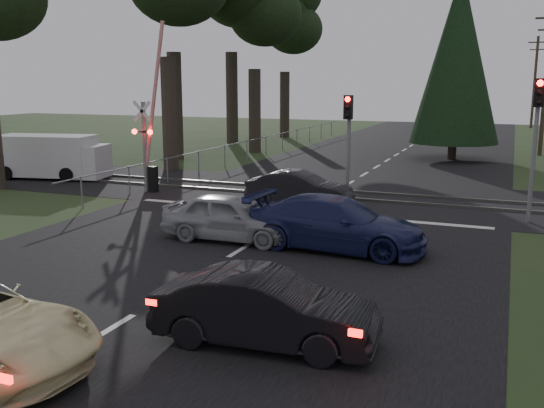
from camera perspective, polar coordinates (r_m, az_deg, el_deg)
The scene contains 19 objects.
ground at distance 14.38m, azimuth -7.95°, elevation -7.31°, with size 120.00×120.00×0.00m, color #263B1B.
road at distance 23.30m, azimuth 4.21°, elevation 0.05°, with size 14.00×100.00×0.01m, color black.
rail_corridor at distance 25.18m, azimuth 5.57°, elevation 0.89°, with size 120.00×8.00×0.01m, color black.
stop_line at distance 21.62m, azimuth 2.77°, elevation -0.81°, with size 13.00×0.35×0.00m, color silver.
rail_near at distance 24.41m, azimuth 5.05°, elevation 0.67°, with size 120.00×0.12×0.10m, color #59544C.
rail_far at distance 25.93m, azimuth 6.07°, elevation 1.28°, with size 120.00×0.12×0.10m, color #59544C.
crossing_signal at distance 25.90m, azimuth -11.49°, elevation 5.59°, with size 1.62×0.38×6.96m.
traffic_signal_right at distance 21.33m, azimuth 23.77°, elevation 7.04°, with size 0.68×0.48×4.70m.
traffic_signal_center at distance 23.29m, azimuth 7.18°, elevation 6.95°, with size 0.32×0.48×4.10m.
utility_pole_far at distance 66.83m, azimuth 23.49°, elevation 10.63°, with size 1.80×0.26×9.00m.
euc_tree_c at distance 40.35m, azimuth -1.70°, elevation 18.43°, with size 6.00×6.00×13.20m.
euc_tree_e at distance 51.25m, azimuth 1.23°, elevation 16.94°, with size 6.00×6.00×13.20m.
conifer_tree at distance 37.97m, azimuth 17.06°, elevation 13.06°, with size 5.20×5.20×11.00m.
fence_left at distance 37.56m, azimuth -1.44°, elevation 4.41°, with size 0.10×36.00×1.20m, color slate, non-canonical shape.
dark_hatchback at distance 10.83m, azimuth -0.63°, elevation -9.87°, with size 1.39×3.99×1.31m, color black.
silver_car at distance 17.80m, azimuth -3.91°, elevation -1.25°, with size 1.63×4.05×1.38m, color gray.
blue_sedan at distance 16.89m, azimuth 6.03°, elevation -1.84°, with size 2.05×5.04×1.46m, color #191E4B.
dark_car_far at distance 22.66m, azimuth 2.61°, elevation 1.42°, with size 1.38×3.97×1.31m, color black.
white_van at distance 31.04m, azimuth -19.86°, elevation 4.21°, with size 5.58×2.90×2.08m.
Camera 1 is at (6.80, -11.80, 4.59)m, focal length 40.00 mm.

